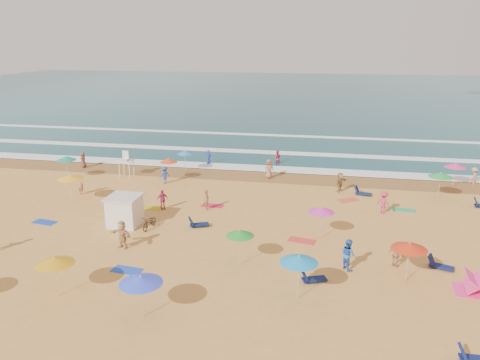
# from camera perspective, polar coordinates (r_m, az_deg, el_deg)

# --- Properties ---
(ground) EXTENTS (220.00, 220.00, 0.00)m
(ground) POSITION_cam_1_polar(r_m,az_deg,el_deg) (33.32, -4.59, -5.25)
(ground) COLOR gold
(ground) RESTS_ON ground
(ocean) EXTENTS (220.00, 140.00, 0.18)m
(ocean) POSITION_cam_1_polar(r_m,az_deg,el_deg) (114.72, 6.76, 10.41)
(ocean) COLOR #0C4756
(ocean) RESTS_ON ground
(wet_sand) EXTENTS (220.00, 220.00, 0.00)m
(wet_sand) POSITION_cam_1_polar(r_m,az_deg,el_deg) (44.83, -0.37, 0.63)
(wet_sand) COLOR olive
(wet_sand) RESTS_ON ground
(surf_foam) EXTENTS (200.00, 18.70, 0.05)m
(surf_foam) POSITION_cam_1_polar(r_m,az_deg,el_deg) (53.19, 1.50, 3.32)
(surf_foam) COLOR white
(surf_foam) RESTS_ON ground
(cabana) EXTENTS (2.00, 2.00, 2.00)m
(cabana) POSITION_cam_1_polar(r_m,az_deg,el_deg) (33.52, -13.87, -3.74)
(cabana) COLOR silver
(cabana) RESTS_ON ground
(cabana_roof) EXTENTS (2.20, 2.20, 0.12)m
(cabana_roof) POSITION_cam_1_polar(r_m,az_deg,el_deg) (33.18, -13.99, -2.02)
(cabana_roof) COLOR silver
(cabana_roof) RESTS_ON cabana
(bicycle) EXTENTS (0.82, 1.79, 0.91)m
(bicycle) POSITION_cam_1_polar(r_m,az_deg,el_deg) (32.73, -10.98, -5.07)
(bicycle) COLOR black
(bicycle) RESTS_ON ground
(lifeguard_stand) EXTENTS (1.20, 1.20, 2.10)m
(lifeguard_stand) POSITION_cam_1_polar(r_m,az_deg,el_deg) (45.38, -13.68, 1.72)
(lifeguard_stand) COLOR white
(lifeguard_stand) RESTS_ON ground
(beach_umbrellas) EXTENTS (55.89, 27.35, 0.74)m
(beach_umbrellas) POSITION_cam_1_polar(r_m,az_deg,el_deg) (31.97, -5.73, -2.33)
(beach_umbrellas) COLOR #2F80D4
(beach_umbrellas) RESTS_ON ground
(loungers) EXTENTS (37.94, 24.48, 0.34)m
(loungers) POSITION_cam_1_polar(r_m,az_deg,el_deg) (28.89, 2.70, -8.43)
(loungers) COLOR #0E1C47
(loungers) RESTS_ON ground
(towels) EXTENTS (47.68, 21.68, 0.03)m
(towels) POSITION_cam_1_polar(r_m,az_deg,el_deg) (31.91, -8.19, -6.37)
(towels) COLOR #CF194C
(towels) RESTS_ON ground
(beachgoers) EXTENTS (44.35, 25.16, 2.09)m
(beachgoers) POSITION_cam_1_polar(r_m,az_deg,el_deg) (36.91, -0.69, -1.64)
(beachgoers) COLOR #BE2F60
(beachgoers) RESTS_ON ground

